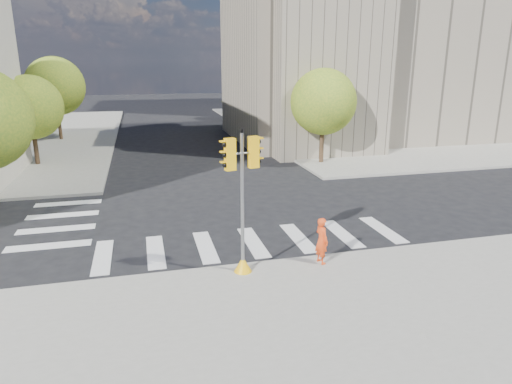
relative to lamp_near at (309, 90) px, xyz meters
The scene contains 12 objects.
ground 16.76m from the lamp_near, 119.74° to the right, with size 160.00×160.00×0.00m, color black.
sidewalk_far_right 17.56m from the lamp_near, 45.00° to the left, with size 28.00×40.00×0.15m, color gray.
civic_building 9.54m from the lamp_near, 34.00° to the left, with size 26.00×16.00×19.39m.
tree_lw_mid 18.52m from the lamp_near, behind, with size 4.00×4.00×5.77m.
tree_lw_far 21.03m from the lamp_near, 151.61° to the left, with size 4.80×4.80×6.95m.
tree_re_near 4.07m from the lamp_near, 97.13° to the right, with size 4.20×4.20×6.16m.
tree_re_mid 8.02m from the lamp_near, 93.58° to the left, with size 4.60×4.60×6.66m.
tree_re_far 20.02m from the lamp_near, 91.43° to the left, with size 4.00×4.00×5.88m.
lamp_near is the anchor object (origin of this frame).
lamp_far 14.00m from the lamp_near, 90.00° to the left, with size 0.35×0.18×8.11m.
traffic_signal 20.85m from the lamp_near, 116.03° to the right, with size 1.08×0.56×4.51m.
photographer 20.02m from the lamp_near, 109.11° to the right, with size 0.57×0.37×1.56m, color #E64315.
Camera 1 is at (-3.94, -17.47, 6.57)m, focal length 32.00 mm.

